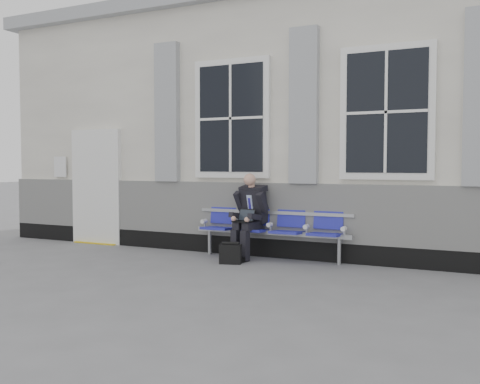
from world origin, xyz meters
The scene contains 5 objects.
ground centered at (0.00, 0.00, 0.00)m, with size 70.00×70.00×0.00m, color slate.
station_building centered at (-0.02, 3.47, 2.22)m, with size 14.40×4.40×4.49m.
bench centered at (-1.39, 1.32, 0.55)m, with size 2.60×0.47×0.91m.
businessman centered at (-1.71, 1.20, 0.74)m, with size 0.56×0.76×1.35m.
briefcase centered at (-1.78, 0.66, 0.15)m, with size 0.35×0.22×0.33m.
Camera 1 is at (1.78, -6.48, 1.50)m, focal length 40.00 mm.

